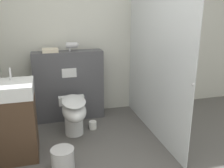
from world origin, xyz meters
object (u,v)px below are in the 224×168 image
object	(u,v)px
toilet	(74,113)
hair_drier	(72,45)
waste_bin	(63,159)
sink_vanity	(15,121)

from	to	relation	value
toilet	hair_drier	xyz separation A→B (m)	(0.08, 0.59, 0.85)
toilet	waste_bin	distance (m)	0.80
hair_drier	waste_bin	distance (m)	1.73
toilet	hair_drier	size ratio (longest dim) A/B	3.28
waste_bin	toilet	bearing A→B (deg)	73.14
hair_drier	toilet	bearing A→B (deg)	-98.21
toilet	hair_drier	world-z (taller)	hair_drier
toilet	sink_vanity	size ratio (longest dim) A/B	0.60
sink_vanity	waste_bin	bearing A→B (deg)	-38.24
toilet	sink_vanity	bearing A→B (deg)	-155.47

